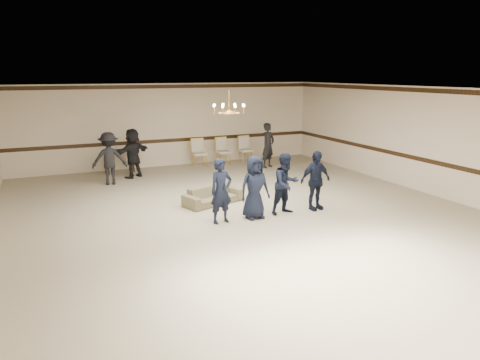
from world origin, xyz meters
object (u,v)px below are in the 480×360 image
object	(u,v)px
boy_d	(315,180)
banquet_chair_mid	(223,151)
adult_mid	(133,153)
banquet_chair_right	(246,150)
adult_right	(268,145)
console_table	(120,161)
boy_c	(286,184)
banquet_chair_left	(199,153)
settee	(213,195)
boy_b	(255,187)
adult_left	(109,159)
chandelier	(229,101)
boy_a	(221,191)

from	to	relation	value
boy_d	banquet_chair_mid	bearing A→B (deg)	85.27
adult_mid	banquet_chair_mid	distance (m)	3.79
banquet_chair_right	adult_right	bearing A→B (deg)	-71.77
boy_d	console_table	xyz separation A→B (m)	(-4.02, 6.77, -0.37)
boy_c	console_table	world-z (taller)	boy_c
banquet_chair_left	banquet_chair_right	distance (m)	2.00
settee	boy_b	bearing A→B (deg)	-90.25
boy_b	banquet_chair_left	xyz separation A→B (m)	(0.78, 6.57, -0.26)
boy_d	adult_left	xyz separation A→B (m)	(-4.62, 5.08, 0.06)
chandelier	boy_b	size ratio (longest dim) A/B	0.59
adult_mid	banquet_chair_left	world-z (taller)	adult_mid
boy_a	adult_right	bearing A→B (deg)	44.70
boy_b	boy_c	distance (m)	0.90
banquet_chair_right	settee	bearing A→B (deg)	-124.14
boy_b	settee	world-z (taller)	boy_b
boy_b	banquet_chair_mid	size ratio (longest dim) A/B	1.49
console_table	banquet_chair_mid	bearing A→B (deg)	0.48
banquet_chair_right	boy_c	bearing A→B (deg)	-106.48
boy_b	banquet_chair_left	bearing A→B (deg)	81.26
chandelier	boy_d	xyz separation A→B (m)	(1.95, -1.30, -2.08)
adult_right	boy_a	bearing A→B (deg)	-153.28
boy_b	boy_d	distance (m)	1.80
adult_right	adult_mid	bearing A→B (deg)	149.37
boy_b	boy_c	bearing A→B (deg)	-2.01
boy_a	boy_c	distance (m)	1.80
settee	adult_right	size ratio (longest dim) A/B	0.99
boy_b	adult_right	world-z (taller)	adult_right
banquet_chair_left	boy_b	bearing A→B (deg)	-94.96
boy_c	boy_d	xyz separation A→B (m)	(0.90, 0.00, 0.00)
banquet_chair_left	console_table	xyz separation A→B (m)	(-3.00, 0.20, -0.11)
banquet_chair_mid	console_table	world-z (taller)	banquet_chair_mid
boy_a	adult_left	bearing A→B (deg)	102.55
chandelier	banquet_chair_right	distance (m)	6.46
boy_c	boy_d	size ratio (longest dim) A/B	1.00
boy_a	adult_mid	bearing A→B (deg)	91.86
adult_left	banquet_chair_right	xyz separation A→B (m)	(5.60, 1.48, -0.33)
adult_right	banquet_chair_mid	world-z (taller)	adult_right
boy_d	banquet_chair_right	size ratio (longest dim) A/B	1.49
boy_c	adult_left	size ratio (longest dim) A/B	0.93
boy_b	settee	size ratio (longest dim) A/B	0.94
banquet_chair_left	adult_mid	bearing A→B (deg)	-162.02
settee	chandelier	bearing A→B (deg)	-56.73
chandelier	banquet_chair_right	world-z (taller)	chandelier
boy_d	settee	bearing A→B (deg)	140.52
boy_b	banquet_chair_left	distance (m)	6.62
adult_left	adult_right	bearing A→B (deg)	-169.64
banquet_chair_mid	boy_c	bearing A→B (deg)	-102.88
boy_a	banquet_chair_mid	xyz separation A→B (m)	(2.68, 6.57, -0.26)
adult_left	console_table	world-z (taller)	adult_left
boy_a	banquet_chair_left	distance (m)	6.78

